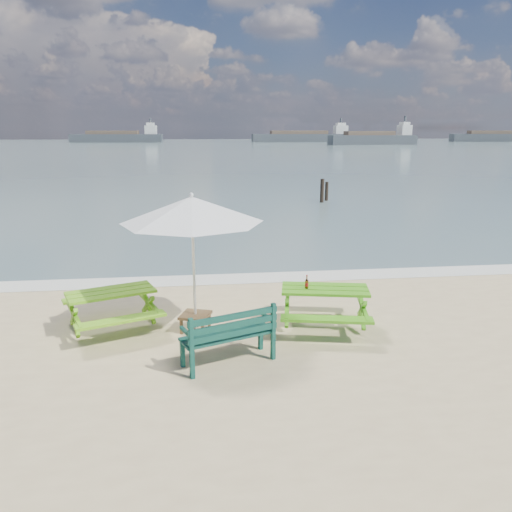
{
  "coord_description": "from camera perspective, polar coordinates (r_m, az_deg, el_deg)",
  "views": [
    {
      "loc": [
        -0.72,
        -7.46,
        3.71
      ],
      "look_at": [
        0.54,
        3.0,
        1.0
      ],
      "focal_mm": 35.0,
      "sensor_mm": 36.0,
      "label": 1
    }
  ],
  "objects": [
    {
      "name": "side_table",
      "position": [
        9.53,
        -6.92,
        -7.47
      ],
      "size": [
        0.65,
        0.65,
        0.33
      ],
      "color": "brown",
      "rests_on": "ground"
    },
    {
      "name": "beer_bottle",
      "position": [
        9.44,
        5.81,
        -3.21
      ],
      "size": [
        0.07,
        0.07,
        0.26
      ],
      "color": "brown",
      "rests_on": "picnic_table_right"
    },
    {
      "name": "patio_umbrella",
      "position": [
        8.96,
        -7.34,
        5.29
      ],
      "size": [
        3.27,
        3.27,
        2.54
      ],
      "color": "silver",
      "rests_on": "ground"
    },
    {
      "name": "cargo_ships",
      "position": [
        134.0,
        8.12,
        13.23
      ],
      "size": [
        127.4,
        30.84,
        4.4
      ],
      "color": "#3C4147",
      "rests_on": "ground"
    },
    {
      "name": "mooring_pilings",
      "position": [
        26.14,
        7.76,
        7.16
      ],
      "size": [
        0.58,
        0.78,
        1.4
      ],
      "color": "black",
      "rests_on": "ground"
    },
    {
      "name": "swimmer",
      "position": [
        23.07,
        -5.46,
        4.06
      ],
      "size": [
        0.67,
        0.52,
        1.64
      ],
      "color": "tan",
      "rests_on": "ground"
    },
    {
      "name": "foam_strip",
      "position": [
        12.64,
        -3.28,
        -2.64
      ],
      "size": [
        22.0,
        0.9,
        0.01
      ],
      "primitive_type": "cube",
      "color": "silver",
      "rests_on": "ground"
    },
    {
      "name": "sea",
      "position": [
        92.54,
        -6.53,
        12.06
      ],
      "size": [
        300.0,
        300.0,
        0.0
      ],
      "primitive_type": "plane",
      "color": "slate",
      "rests_on": "ground"
    },
    {
      "name": "park_bench",
      "position": [
        8.2,
        -3.18,
        -10.26
      ],
      "size": [
        1.6,
        1.01,
        0.93
      ],
      "color": "#0E3D34",
      "rests_on": "ground"
    },
    {
      "name": "picnic_table_left",
      "position": [
        9.86,
        -16.11,
        -6.02
      ],
      "size": [
        2.11,
        2.21,
        0.75
      ],
      "color": "#69AF1A",
      "rests_on": "ground"
    },
    {
      "name": "picnic_table_right",
      "position": [
        9.67,
        7.82,
        -5.92
      ],
      "size": [
        1.95,
        2.09,
        0.78
      ],
      "color": "#479917",
      "rests_on": "ground"
    }
  ]
}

